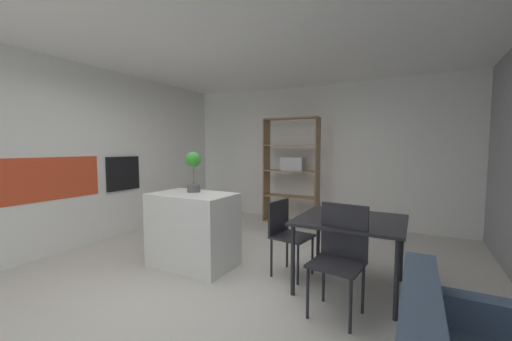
# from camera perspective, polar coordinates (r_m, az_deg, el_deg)

# --- Properties ---
(ground_plane) EXTENTS (8.65, 8.65, 0.00)m
(ground_plane) POSITION_cam_1_polar(r_m,az_deg,el_deg) (3.76, -7.13, -19.21)
(ground_plane) COLOR beige
(ceiling_slab) EXTENTS (6.12, 6.30, 0.06)m
(ceiling_slab) POSITION_cam_1_polar(r_m,az_deg,el_deg) (3.68, -7.58, 24.55)
(ceiling_slab) COLOR white
(ceiling_slab) RESTS_ON ground_plane
(back_partition) EXTENTS (6.12, 0.06, 2.75)m
(back_partition) POSITION_cam_1_polar(r_m,az_deg,el_deg) (6.26, 9.57, 3.10)
(back_partition) COLOR white
(back_partition) RESTS_ON ground_plane
(tall_cabinet_run_left) EXTENTS (0.61, 5.68, 2.75)m
(tall_cabinet_run_left) POSITION_cam_1_polar(r_m,az_deg,el_deg) (5.48, -30.92, 2.37)
(tall_cabinet_run_left) COLOR white
(tall_cabinet_run_left) RESTS_ON ground_plane
(cabinet_niche_splashback) EXTENTS (0.01, 1.28, 0.59)m
(cabinet_niche_splashback) POSITION_cam_1_polar(r_m,az_deg,el_deg) (4.98, -34.13, -1.30)
(cabinet_niche_splashback) COLOR #CC4223
(cabinet_niche_splashback) RESTS_ON ground_plane
(built_in_oven) EXTENTS (0.06, 0.62, 0.57)m
(built_in_oven) POSITION_cam_1_polar(r_m,az_deg,el_deg) (5.55, -23.98, -0.47)
(built_in_oven) COLOR black
(built_in_oven) RESTS_ON ground_plane
(kitchen_island) EXTENTS (1.04, 0.66, 0.93)m
(kitchen_island) POSITION_cam_1_polar(r_m,az_deg,el_deg) (3.97, -11.89, -10.93)
(kitchen_island) COLOR white
(kitchen_island) RESTS_ON ground_plane
(potted_plant_on_island) EXTENTS (0.20, 0.20, 0.52)m
(potted_plant_on_island) POSITION_cam_1_polar(r_m,az_deg,el_deg) (3.96, -11.84, 0.70)
(potted_plant_on_island) COLOR #4C4C51
(potted_plant_on_island) RESTS_ON kitchen_island
(open_bookshelf) EXTENTS (1.10, 0.31, 2.09)m
(open_bookshelf) POSITION_cam_1_polar(r_m,az_deg,el_deg) (5.97, 6.81, 0.35)
(open_bookshelf) COLOR #997551
(open_bookshelf) RESTS_ON ground_plane
(dining_table) EXTENTS (1.08, 1.00, 0.75)m
(dining_table) POSITION_cam_1_polar(r_m,az_deg,el_deg) (3.38, 17.58, -9.90)
(dining_table) COLOR #232328
(dining_table) RESTS_ON ground_plane
(dining_chair_near) EXTENTS (0.48, 0.46, 0.98)m
(dining_chair_near) POSITION_cam_1_polar(r_m,az_deg,el_deg) (2.91, 15.79, -14.26)
(dining_chair_near) COLOR #232328
(dining_chair_near) RESTS_ON ground_plane
(dining_chair_island_side) EXTENTS (0.47, 0.47, 0.87)m
(dining_chair_island_side) POSITION_cam_1_polar(r_m,az_deg,el_deg) (3.63, 5.71, -11.18)
(dining_chair_island_side) COLOR #232328
(dining_chair_island_side) RESTS_ON ground_plane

